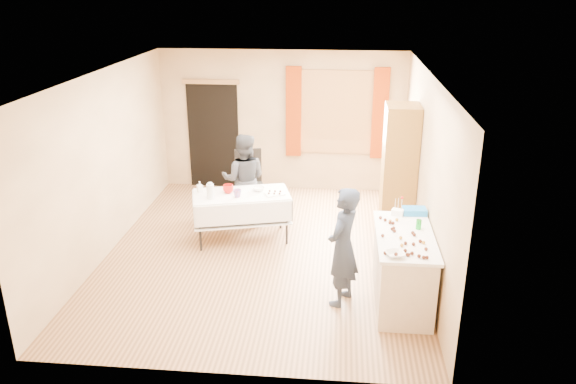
# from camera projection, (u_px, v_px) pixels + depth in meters

# --- Properties ---
(floor) EXTENTS (4.50, 5.50, 0.02)m
(floor) POSITION_uv_depth(u_px,v_px,m) (263.00, 252.00, 8.28)
(floor) COLOR #9E7047
(floor) RESTS_ON ground
(ceiling) EXTENTS (4.50, 5.50, 0.02)m
(ceiling) POSITION_uv_depth(u_px,v_px,m) (260.00, 73.00, 7.35)
(ceiling) COLOR white
(ceiling) RESTS_ON floor
(wall_back) EXTENTS (4.50, 0.02, 2.60)m
(wall_back) POSITION_uv_depth(u_px,v_px,m) (282.00, 121.00, 10.38)
(wall_back) COLOR tan
(wall_back) RESTS_ON floor
(wall_front) EXTENTS (4.50, 0.02, 2.60)m
(wall_front) POSITION_uv_depth(u_px,v_px,m) (221.00, 261.00, 5.25)
(wall_front) COLOR tan
(wall_front) RESTS_ON floor
(wall_left) EXTENTS (0.02, 5.50, 2.60)m
(wall_left) POSITION_uv_depth(u_px,v_px,m) (105.00, 163.00, 8.02)
(wall_left) COLOR tan
(wall_left) RESTS_ON floor
(wall_right) EXTENTS (0.02, 5.50, 2.60)m
(wall_right) POSITION_uv_depth(u_px,v_px,m) (426.00, 173.00, 7.62)
(wall_right) COLOR tan
(wall_right) RESTS_ON floor
(window_frame) EXTENTS (1.32, 0.06, 1.52)m
(window_frame) POSITION_uv_depth(u_px,v_px,m) (337.00, 112.00, 10.19)
(window_frame) COLOR olive
(window_frame) RESTS_ON wall_back
(window_pane) EXTENTS (1.20, 0.02, 1.40)m
(window_pane) POSITION_uv_depth(u_px,v_px,m) (337.00, 112.00, 10.17)
(window_pane) COLOR white
(window_pane) RESTS_ON wall_back
(curtain_left) EXTENTS (0.28, 0.06, 1.65)m
(curtain_left) POSITION_uv_depth(u_px,v_px,m) (294.00, 112.00, 10.21)
(curtain_left) COLOR #8A2D06
(curtain_left) RESTS_ON wall_back
(curtain_right) EXTENTS (0.28, 0.06, 1.65)m
(curtain_right) POSITION_uv_depth(u_px,v_px,m) (380.00, 114.00, 10.07)
(curtain_right) COLOR #8A2D06
(curtain_right) RESTS_ON wall_back
(doorway) EXTENTS (0.95, 0.04, 2.00)m
(doorway) POSITION_uv_depth(u_px,v_px,m) (214.00, 136.00, 10.58)
(doorway) COLOR black
(doorway) RESTS_ON floor
(door_lintel) EXTENTS (1.05, 0.06, 0.08)m
(door_lintel) POSITION_uv_depth(u_px,v_px,m) (211.00, 82.00, 10.19)
(door_lintel) COLOR olive
(door_lintel) RESTS_ON wall_back
(cabinet) EXTENTS (0.50, 0.60, 2.05)m
(cabinet) POSITION_uv_depth(u_px,v_px,m) (399.00, 171.00, 8.55)
(cabinet) COLOR brown
(cabinet) RESTS_ON floor
(counter) EXTENTS (0.68, 1.44, 0.91)m
(counter) POSITION_uv_depth(u_px,v_px,m) (402.00, 269.00, 6.85)
(counter) COLOR beige
(counter) RESTS_ON floor
(party_table) EXTENTS (1.59, 1.10, 0.75)m
(party_table) POSITION_uv_depth(u_px,v_px,m) (242.00, 212.00, 8.53)
(party_table) COLOR black
(party_table) RESTS_ON floor
(chair) EXTENTS (0.57, 0.57, 1.10)m
(chair) POSITION_uv_depth(u_px,v_px,m) (251.00, 196.00, 9.51)
(chair) COLOR black
(chair) RESTS_ON floor
(girl) EXTENTS (0.81, 0.76, 1.51)m
(girl) POSITION_uv_depth(u_px,v_px,m) (343.00, 247.00, 6.74)
(girl) COLOR #1D2639
(girl) RESTS_ON floor
(woman) EXTENTS (0.76, 0.61, 1.50)m
(woman) POSITION_uv_depth(u_px,v_px,m) (244.00, 179.00, 9.02)
(woman) COLOR black
(woman) RESTS_ON floor
(soda_can) EXTENTS (0.08, 0.08, 0.12)m
(soda_can) POSITION_uv_depth(u_px,v_px,m) (419.00, 224.00, 6.83)
(soda_can) COLOR #158521
(soda_can) RESTS_ON counter
(mixing_bowl) EXTENTS (0.29, 0.29, 0.05)m
(mixing_bowl) POSITION_uv_depth(u_px,v_px,m) (395.00, 254.00, 6.17)
(mixing_bowl) COLOR white
(mixing_bowl) RESTS_ON counter
(foam_block) EXTENTS (0.18, 0.15, 0.08)m
(foam_block) POSITION_uv_depth(u_px,v_px,m) (398.00, 212.00, 7.23)
(foam_block) COLOR white
(foam_block) RESTS_ON counter
(blue_basket) EXTENTS (0.31, 0.22, 0.08)m
(blue_basket) POSITION_uv_depth(u_px,v_px,m) (414.00, 211.00, 7.27)
(blue_basket) COLOR blue
(blue_basket) RESTS_ON counter
(pitcher) EXTENTS (0.14, 0.14, 0.22)m
(pitcher) POSITION_uv_depth(u_px,v_px,m) (210.00, 192.00, 8.20)
(pitcher) COLOR silver
(pitcher) RESTS_ON party_table
(cup_red) EXTENTS (0.25, 0.25, 0.13)m
(cup_red) POSITION_uv_depth(u_px,v_px,m) (228.00, 189.00, 8.43)
(cup_red) COLOR red
(cup_red) RESTS_ON party_table
(cup_rainbow) EXTENTS (0.17, 0.17, 0.12)m
(cup_rainbow) POSITION_uv_depth(u_px,v_px,m) (237.00, 193.00, 8.27)
(cup_rainbow) COLOR red
(cup_rainbow) RESTS_ON party_table
(small_bowl) EXTENTS (0.23, 0.23, 0.06)m
(small_bowl) POSITION_uv_depth(u_px,v_px,m) (258.00, 189.00, 8.53)
(small_bowl) COLOR white
(small_bowl) RESTS_ON party_table
(pastry_tray) EXTENTS (0.34, 0.30, 0.02)m
(pastry_tray) POSITION_uv_depth(u_px,v_px,m) (275.00, 194.00, 8.39)
(pastry_tray) COLOR white
(pastry_tray) RESTS_ON party_table
(bottle) EXTENTS (0.15, 0.15, 0.17)m
(bottle) POSITION_uv_depth(u_px,v_px,m) (200.00, 187.00, 8.45)
(bottle) COLOR white
(bottle) RESTS_ON party_table
(cake_balls) EXTENTS (0.53, 1.10, 0.04)m
(cake_balls) POSITION_uv_depth(u_px,v_px,m) (403.00, 239.00, 6.55)
(cake_balls) COLOR #3F2314
(cake_balls) RESTS_ON counter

